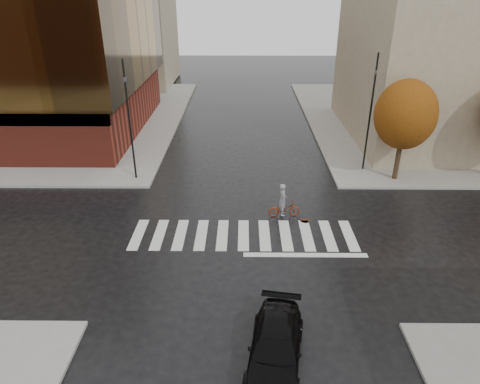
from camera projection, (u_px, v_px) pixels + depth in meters
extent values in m
plane|color=black|center=(243.00, 240.00, 21.84)|extent=(120.00, 120.00, 0.00)
cube|color=gray|center=(24.00, 119.00, 40.79)|extent=(30.00, 30.00, 0.15)
cube|color=gray|center=(465.00, 120.00, 40.45)|extent=(30.00, 30.00, 0.15)
cube|color=silver|center=(243.00, 235.00, 22.28)|extent=(12.00, 3.00, 0.01)
cube|color=gray|center=(465.00, 20.00, 32.87)|extent=(16.00, 16.00, 18.00)
cylinder|color=black|center=(398.00, 159.00, 27.70)|extent=(0.32, 0.32, 2.80)
ellipsoid|color=#8E3D0D|center=(406.00, 115.00, 26.40)|extent=(3.80, 3.80, 4.37)
imported|color=black|center=(275.00, 347.00, 14.65)|extent=(2.50, 4.66, 1.28)
imported|color=maroon|center=(284.00, 209.00, 23.86)|extent=(1.80, 0.76, 0.92)
imported|color=gray|center=(283.00, 199.00, 23.59)|extent=(0.50, 0.72, 1.88)
cylinder|color=black|center=(130.00, 122.00, 26.72)|extent=(0.12, 0.12, 7.64)
imported|color=black|center=(124.00, 77.00, 25.49)|extent=(0.22, 0.19, 0.96)
cylinder|color=black|center=(370.00, 114.00, 28.04)|extent=(0.12, 0.12, 7.79)
imported|color=black|center=(376.00, 70.00, 26.79)|extent=(0.20, 0.22, 0.97)
cylinder|color=yellow|center=(105.00, 158.00, 30.68)|extent=(0.23, 0.23, 0.58)
sphere|color=yellow|center=(104.00, 155.00, 30.55)|extent=(0.25, 0.25, 0.25)
cylinder|color=#482919|center=(305.00, 221.00, 23.60)|extent=(0.65, 0.65, 0.01)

